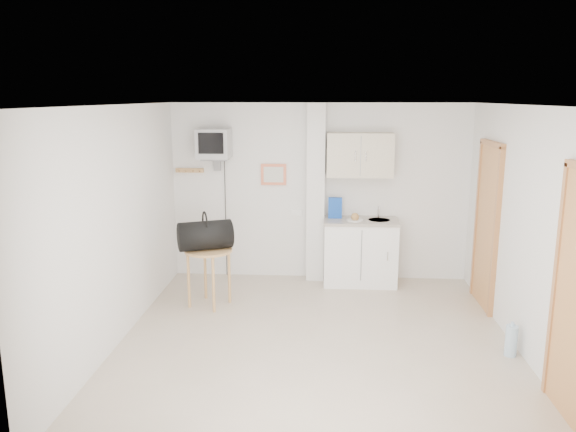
# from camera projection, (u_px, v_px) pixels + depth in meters

# --- Properties ---
(ground) EXTENTS (4.50, 4.50, 0.00)m
(ground) POSITION_uv_depth(u_px,v_px,m) (316.00, 341.00, 6.03)
(ground) COLOR #BAA892
(ground) RESTS_ON ground
(room_envelope) EXTENTS (4.24, 4.54, 2.55)m
(room_envelope) POSITION_uv_depth(u_px,v_px,m) (341.00, 200.00, 5.78)
(room_envelope) COLOR white
(room_envelope) RESTS_ON ground
(kitchenette) EXTENTS (1.03, 0.58, 2.10)m
(kitchenette) POSITION_uv_depth(u_px,v_px,m) (360.00, 227.00, 7.79)
(kitchenette) COLOR white
(kitchenette) RESTS_ON ground
(crt_television) EXTENTS (0.44, 0.45, 2.15)m
(crt_television) POSITION_uv_depth(u_px,v_px,m) (214.00, 145.00, 7.70)
(crt_television) COLOR slate
(crt_television) RESTS_ON ground
(round_table) EXTENTS (0.59, 0.59, 0.73)m
(round_table) POSITION_uv_depth(u_px,v_px,m) (209.00, 258.00, 6.97)
(round_table) COLOR #AD7A45
(round_table) RESTS_ON ground
(duffel_bag) EXTENTS (0.74, 0.59, 0.48)m
(duffel_bag) POSITION_uv_depth(u_px,v_px,m) (205.00, 235.00, 6.90)
(duffel_bag) COLOR black
(duffel_bag) RESTS_ON round_table
(water_bottle) EXTENTS (0.12, 0.12, 0.36)m
(water_bottle) POSITION_uv_depth(u_px,v_px,m) (511.00, 341.00, 5.68)
(water_bottle) COLOR #A5C2D8
(water_bottle) RESTS_ON ground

